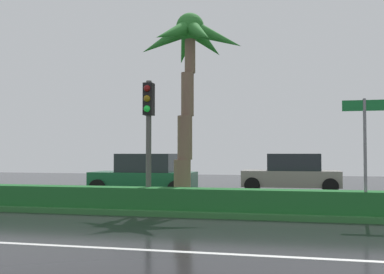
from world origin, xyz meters
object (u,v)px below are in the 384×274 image
at_px(palm_tree_mid_left, 190,56).
at_px(car_in_traffic_second, 292,174).
at_px(traffic_signal_median_left, 149,120).
at_px(car_in_traffic_leading, 145,175).
at_px(street_name_sign, 365,140).

relative_size(palm_tree_mid_left, car_in_traffic_second, 1.42).
relative_size(traffic_signal_median_left, car_in_traffic_leading, 0.87).
distance_m(palm_tree_mid_left, street_name_sign, 5.97).
height_order(car_in_traffic_leading, car_in_traffic_second, same).
xyz_separation_m(palm_tree_mid_left, traffic_signal_median_left, (-0.96, -1.25, -2.13)).
bearing_deg(car_in_traffic_leading, car_in_traffic_second, -154.37).
bearing_deg(car_in_traffic_leading, palm_tree_mid_left, 125.92).
bearing_deg(palm_tree_mid_left, street_name_sign, -18.38).
xyz_separation_m(street_name_sign, car_in_traffic_second, (-1.85, 8.46, -1.25)).
relative_size(palm_tree_mid_left, street_name_sign, 2.03).
bearing_deg(street_name_sign, car_in_traffic_second, 102.36).
relative_size(palm_tree_mid_left, car_in_traffic_leading, 1.42).
bearing_deg(traffic_signal_median_left, car_in_traffic_second, 62.89).
bearing_deg(palm_tree_mid_left, car_in_traffic_leading, 125.92).
xyz_separation_m(palm_tree_mid_left, street_name_sign, (5.02, -1.67, -2.78)).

